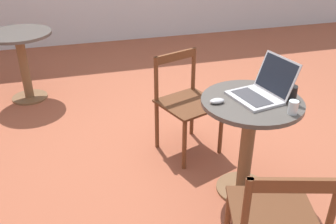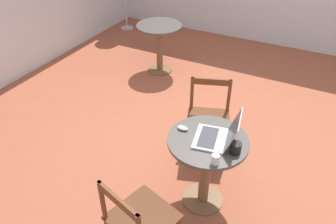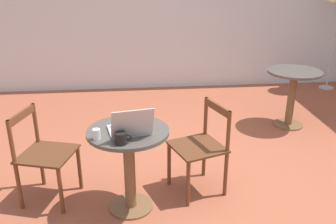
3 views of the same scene
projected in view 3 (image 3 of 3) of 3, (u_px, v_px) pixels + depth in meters
The scene contains 10 objects.
ground_plane at pixel (212, 188), 3.63m from camera, with size 16.00×16.00×0.00m, color #9E5138.
wall_back at pixel (174, 7), 6.11m from camera, with size 9.40×0.06×2.70m.
cafe_table_near at pixel (129, 153), 3.15m from camera, with size 0.68×0.68×0.76m.
cafe_table_mid at pixel (293, 86), 4.83m from camera, with size 0.68×0.68×0.76m.
chair_near_left at pixel (43, 155), 3.33m from camera, with size 0.55×0.55×0.85m.
chair_near_right at pixel (201, 147), 3.47m from camera, with size 0.56×0.56×0.85m.
laptop at pixel (130, 128), 2.99m from camera, with size 0.39×0.40×0.26m.
mouse at pixel (130, 117), 3.29m from camera, with size 0.06×0.10×0.03m.
mug at pixel (121, 138), 2.82m from camera, with size 0.13×0.09×0.09m.
drinking_glass at pixel (96, 134), 2.89m from camera, with size 0.06×0.06×0.09m.
Camera 3 is at (-0.73, -3.04, 2.04)m, focal length 40.00 mm.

